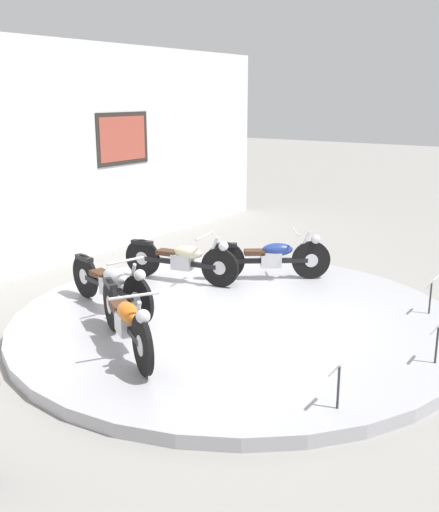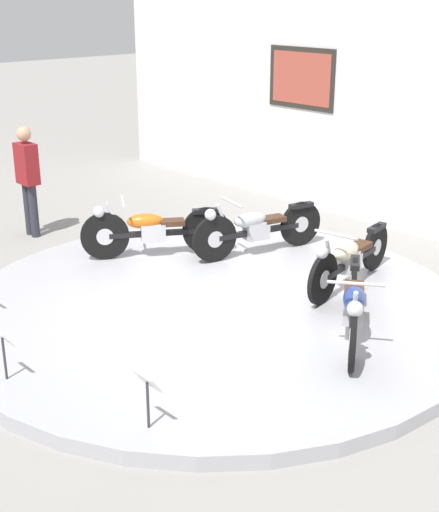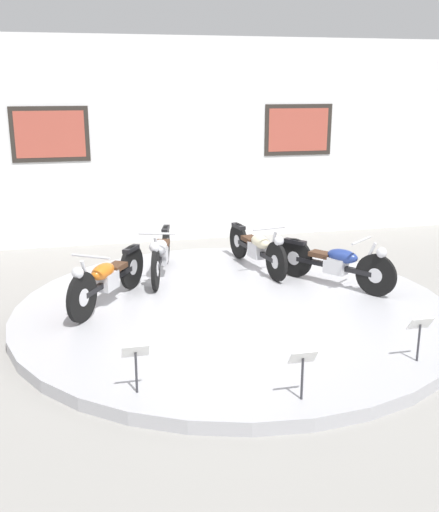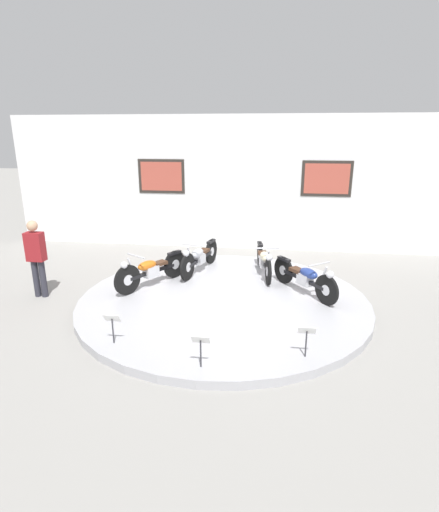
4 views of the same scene
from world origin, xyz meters
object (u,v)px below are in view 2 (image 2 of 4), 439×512
motorcycle_orange (153,229)px  info_placard_front_right (147,388)px  motorcycle_silver (256,227)px  info_placard_front_centre (3,343)px  visitor_standing (28,175)px  motorcycle_blue (354,305)px  motorcycle_cream (349,258)px

motorcycle_orange → info_placard_front_right: (3.16, -2.50, -0.02)m
motorcycle_orange → motorcycle_silver: size_ratio=0.89×
info_placard_front_centre → visitor_standing: (-3.94, 2.44, 0.43)m
motorcycle_blue → info_placard_front_right: 2.51m
motorcycle_orange → motorcycle_cream: size_ratio=0.89×
motorcycle_orange → info_placard_front_right: motorcycle_orange is taller
motorcycle_orange → motorcycle_blue: 3.30m
motorcycle_orange → motorcycle_blue: motorcycle_orange is taller
motorcycle_silver → info_placard_front_right: bearing=-57.4°
motorcycle_silver → visitor_standing: (-3.16, -1.62, 0.41)m
motorcycle_orange → motorcycle_cream: motorcycle_orange is taller
info_placard_front_centre → info_placard_front_right: (1.51, 0.49, 0.00)m
motorcycle_silver → visitor_standing: visitor_standing is taller
motorcycle_silver → motorcycle_blue: (2.43, -1.07, -0.01)m
motorcycle_blue → visitor_standing: (-5.59, -0.55, 0.42)m
motorcycle_cream → motorcycle_silver: bearing=179.9°
motorcycle_silver → motorcycle_orange: bearing=-129.0°
motorcycle_cream → visitor_standing: visitor_standing is taller
info_placard_front_right → motorcycle_cream: bearing=101.6°
motorcycle_blue → visitor_standing: size_ratio=0.96×
motorcycle_orange → motorcycle_blue: size_ratio=1.07×
motorcycle_orange → info_placard_front_centre: bearing=-61.1°
motorcycle_orange → motorcycle_blue: bearing=0.0°
motorcycle_orange → info_placard_front_right: size_ratio=3.35×
motorcycle_blue → info_placard_front_centre: bearing=-119.0°
motorcycle_orange → motorcycle_blue: (3.30, 0.00, -0.01)m
info_placard_front_centre → info_placard_front_right: size_ratio=1.00×
motorcycle_blue → info_placard_front_centre: motorcycle_blue is taller
motorcycle_cream → info_placard_front_centre: 4.13m
motorcycle_silver → motorcycle_cream: (1.55, -0.00, -0.01)m
info_placard_front_centre → info_placard_front_right: 1.58m
info_placard_front_centre → visitor_standing: 4.65m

